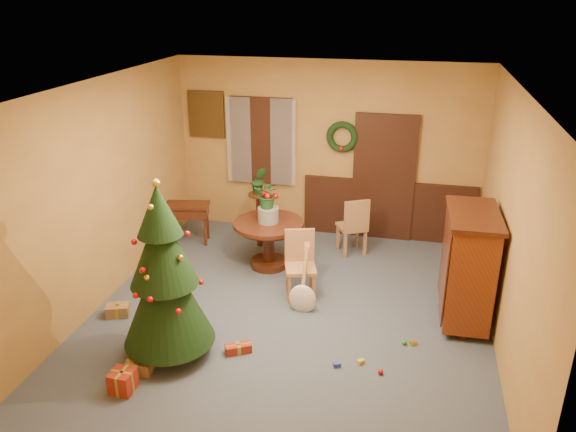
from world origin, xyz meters
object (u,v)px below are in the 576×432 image
(chair_near, at_px, (300,261))
(christmas_tree, at_px, (164,276))
(writing_desk, at_px, (186,213))
(sideboard, at_px, (468,264))
(dining_table, at_px, (269,235))

(chair_near, distance_m, christmas_tree, 2.09)
(writing_desk, height_order, sideboard, sideboard)
(chair_near, bearing_deg, christmas_tree, -125.34)
(dining_table, relative_size, writing_desk, 1.28)
(dining_table, xyz_separation_m, sideboard, (2.76, -0.89, 0.28))
(dining_table, distance_m, chair_near, 0.96)
(chair_near, xyz_separation_m, writing_desk, (-2.17, 1.26, 0.01))
(christmas_tree, relative_size, sideboard, 1.45)
(sideboard, bearing_deg, chair_near, 175.57)
(chair_near, bearing_deg, writing_desk, 149.79)
(dining_table, distance_m, christmas_tree, 2.49)
(christmas_tree, distance_m, writing_desk, 3.12)
(chair_near, relative_size, sideboard, 0.64)
(chair_near, xyz_separation_m, christmas_tree, (-1.17, -1.65, 0.51))
(dining_table, bearing_deg, chair_near, -48.84)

